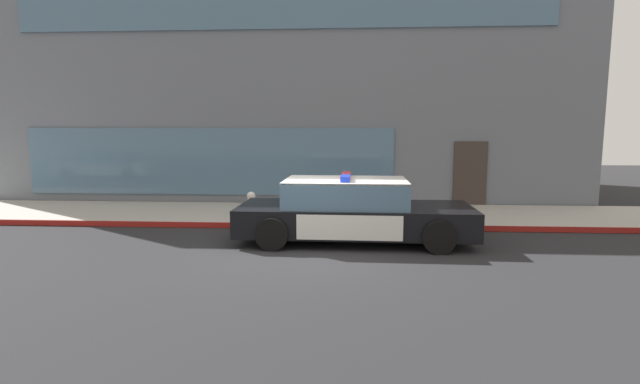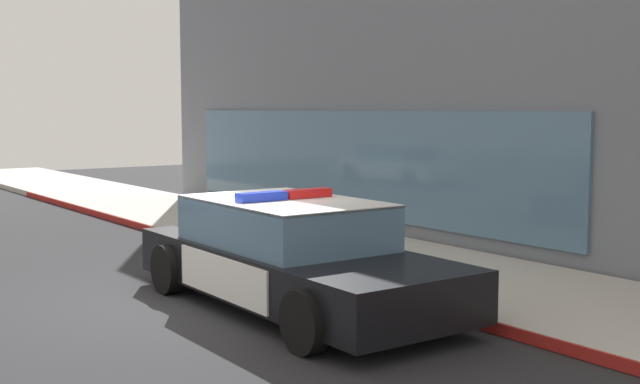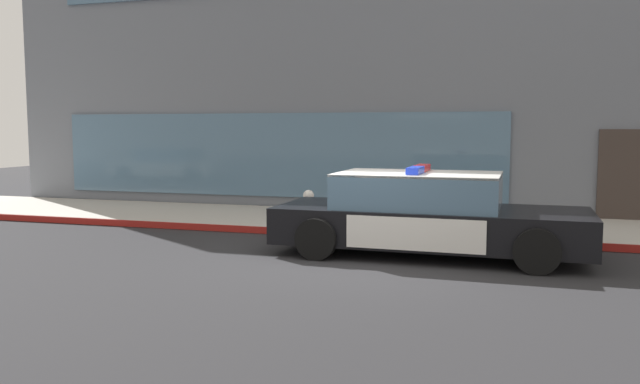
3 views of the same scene
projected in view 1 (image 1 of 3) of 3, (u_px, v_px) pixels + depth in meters
name	position (u px, v px, depth m)	size (l,w,h in m)	color
ground	(302.00, 248.00, 9.88)	(48.00, 48.00, 0.00)	#262628
sidewalk	(315.00, 215.00, 13.34)	(48.00, 3.21, 0.15)	#B2ADA3
curb_red_paint	(310.00, 226.00, 11.74)	(28.80, 0.04, 0.14)	maroon
storefront_building	(297.00, 86.00, 19.10)	(19.50, 9.38, 8.37)	slate
police_cruiser	(352.00, 211.00, 10.46)	(5.14, 2.23, 1.49)	black
fire_hydrant	(252.00, 206.00, 12.19)	(0.34, 0.39, 0.73)	silver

